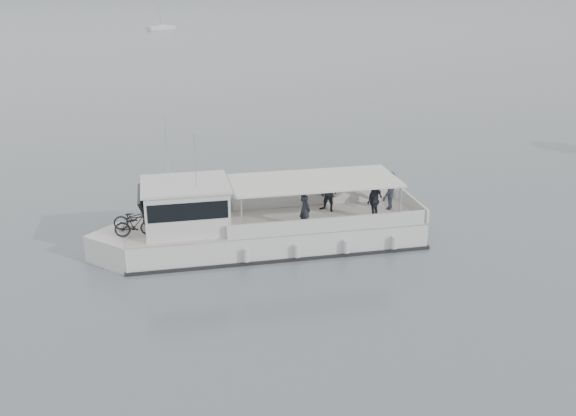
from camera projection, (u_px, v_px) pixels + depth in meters
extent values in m
plane|color=slate|center=(251.00, 266.00, 24.28)|extent=(1400.00, 1400.00, 0.00)
cube|color=silver|center=(276.00, 236.00, 25.91)|extent=(11.91, 3.86, 1.27)
cube|color=silver|center=(127.00, 248.00, 24.77)|extent=(3.17, 3.17, 1.27)
cube|color=beige|center=(276.00, 221.00, 25.69)|extent=(11.91, 3.86, 0.06)
cube|color=black|center=(276.00, 245.00, 26.05)|extent=(12.11, 3.99, 0.18)
cube|color=silver|center=(310.00, 199.00, 27.32)|extent=(7.81, 0.59, 0.59)
cube|color=silver|center=(328.00, 225.00, 24.55)|extent=(7.81, 0.59, 0.59)
cube|color=silver|center=(413.00, 204.00, 26.72)|extent=(0.29, 3.13, 0.59)
cube|color=silver|center=(186.00, 207.00, 24.70)|extent=(3.29, 2.83, 1.76)
cube|color=black|center=(146.00, 206.00, 24.36)|extent=(0.70, 2.47, 1.13)
cube|color=black|center=(186.00, 200.00, 24.60)|extent=(3.10, 2.86, 0.68)
cube|color=silver|center=(185.00, 184.00, 24.38)|extent=(3.50, 3.04, 0.10)
cube|color=silver|center=(314.00, 181.00, 25.44)|extent=(6.82, 3.34, 0.08)
cylinder|color=silver|center=(242.00, 218.00, 23.85)|extent=(0.06, 0.06, 1.61)
cylinder|color=silver|center=(232.00, 194.00, 26.37)|extent=(0.06, 0.06, 1.61)
cylinder|color=silver|center=(400.00, 206.00, 25.07)|extent=(0.06, 0.06, 1.61)
cylinder|color=silver|center=(377.00, 184.00, 27.58)|extent=(0.06, 0.06, 1.61)
cylinder|color=silver|center=(166.00, 147.00, 24.63)|extent=(0.03, 0.03, 2.54)
cylinder|color=silver|center=(195.00, 161.00, 23.46)|extent=(0.03, 0.03, 2.15)
cylinder|color=silver|center=(246.00, 255.00, 24.03)|extent=(0.25, 0.25, 0.49)
cylinder|color=silver|center=(297.00, 251.00, 24.41)|extent=(0.25, 0.25, 0.49)
cylinder|color=silver|center=(347.00, 247.00, 24.79)|extent=(0.25, 0.25, 0.49)
cylinder|color=silver|center=(394.00, 242.00, 25.17)|extent=(0.25, 0.25, 0.49)
imported|color=black|center=(135.00, 218.00, 24.83)|extent=(1.71, 0.69, 0.88)
imported|color=black|center=(135.00, 225.00, 24.11)|extent=(1.57, 0.53, 0.93)
imported|color=#252932|center=(305.00, 208.00, 24.79)|extent=(0.52, 0.67, 1.64)
imported|color=#252932|center=(328.00, 193.00, 26.49)|extent=(0.99, 1.01, 1.64)
imported|color=#252932|center=(375.00, 200.00, 25.63)|extent=(1.02, 0.87, 1.64)
imported|color=#252932|center=(389.00, 191.00, 26.72)|extent=(1.17, 1.19, 1.64)
cube|color=silver|center=(161.00, 28.00, 123.32)|extent=(5.64, 4.08, 0.75)
cube|color=silver|center=(161.00, 26.00, 123.21)|extent=(2.40, 2.24, 0.45)
cylinder|color=silver|center=(160.00, 10.00, 122.18)|extent=(0.08, 0.08, 6.00)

